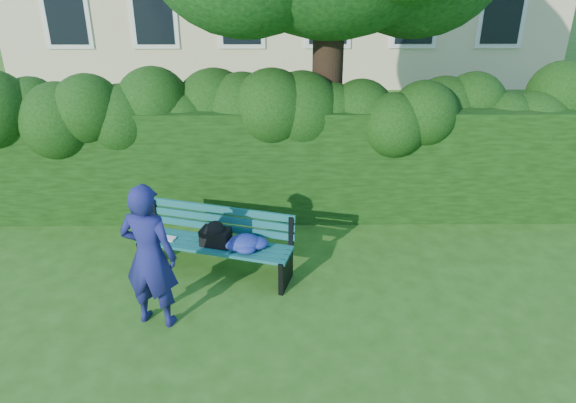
{
  "coord_description": "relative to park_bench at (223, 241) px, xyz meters",
  "views": [
    {
      "loc": [
        -0.06,
        -6.12,
        4.21
      ],
      "look_at": [
        0.0,
        0.6,
        0.95
      ],
      "focal_mm": 35.0,
      "sensor_mm": 36.0,
      "label": 1
    }
  ],
  "objects": [
    {
      "name": "man_reading",
      "position": [
        -0.72,
        -1.02,
        0.39
      ],
      "size": [
        0.73,
        0.57,
        1.78
      ],
      "primitive_type": "imported",
      "rotation": [
        0.0,
        0.0,
        2.9
      ],
      "color": "navy",
      "rests_on": "ground"
    },
    {
      "name": "hedge",
      "position": [
        0.86,
        1.87,
        0.4
      ],
      "size": [
        10.0,
        1.0,
        1.8
      ],
      "color": "black",
      "rests_on": "ground"
    },
    {
      "name": "ground",
      "position": [
        0.86,
        -0.33,
        -0.5
      ],
      "size": [
        80.0,
        80.0,
        0.0
      ],
      "primitive_type": "plane",
      "color": "#2D5616",
      "rests_on": "ground"
    },
    {
      "name": "park_bench",
      "position": [
        0.0,
        0.0,
        0.0
      ],
      "size": [
        2.13,
        1.11,
        0.89
      ],
      "rotation": [
        0.0,
        0.0,
        -0.28
      ],
      "color": "#105052",
      "rests_on": "ground"
    }
  ]
}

